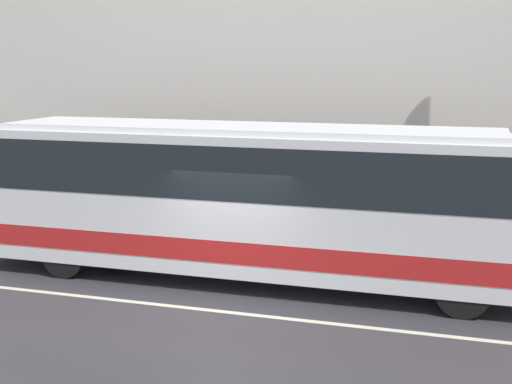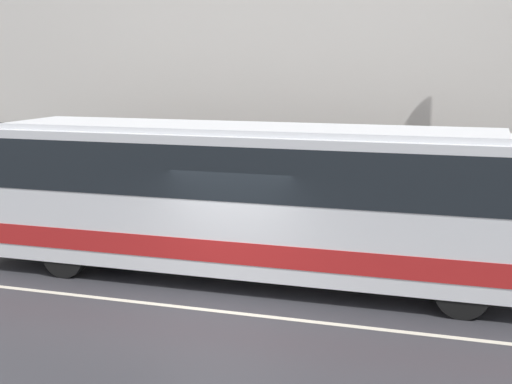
# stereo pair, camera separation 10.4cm
# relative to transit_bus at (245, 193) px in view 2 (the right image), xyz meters

# --- Properties ---
(ground_plane) EXTENTS (60.00, 60.00, 0.00)m
(ground_plane) POSITION_rel_transit_bus_xyz_m (0.12, -2.14, -1.86)
(ground_plane) COLOR #333338
(sidewalk) EXTENTS (60.00, 2.29, 0.13)m
(sidewalk) POSITION_rel_transit_bus_xyz_m (0.12, 3.01, -1.80)
(sidewalk) COLOR #A09E99
(sidewalk) RESTS_ON ground_plane
(building_facade) EXTENTS (60.00, 0.35, 11.66)m
(building_facade) POSITION_rel_transit_bus_xyz_m (0.12, 4.29, 3.77)
(building_facade) COLOR silver
(building_facade) RESTS_ON ground_plane
(lane_stripe) EXTENTS (54.00, 0.14, 0.01)m
(lane_stripe) POSITION_rel_transit_bus_xyz_m (0.12, -2.14, -1.86)
(lane_stripe) COLOR beige
(lane_stripe) RESTS_ON ground_plane
(transit_bus) EXTENTS (12.31, 2.55, 3.30)m
(transit_bus) POSITION_rel_transit_bus_xyz_m (0.00, 0.00, 0.00)
(transit_bus) COLOR silver
(transit_bus) RESTS_ON ground_plane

